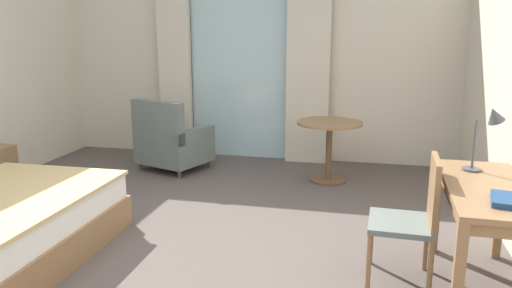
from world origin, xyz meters
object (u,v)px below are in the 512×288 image
object	(u,v)px
writing_desk	(487,200)
desk_lamp	(490,126)
round_cafe_table	(329,137)
desk_chair	(414,214)
armchair_by_window	(171,143)

from	to	relation	value
writing_desk	desk_lamp	world-z (taller)	desk_lamp
round_cafe_table	desk_chair	bearing A→B (deg)	-71.30
desk_lamp	writing_desk	bearing A→B (deg)	-98.31
desk_lamp	armchair_by_window	distance (m)	3.85
writing_desk	desk_lamp	bearing A→B (deg)	81.69
desk_lamp	desk_chair	bearing A→B (deg)	-146.01
writing_desk	armchair_by_window	xyz separation A→B (m)	(-3.18, 2.35, -0.30)
armchair_by_window	round_cafe_table	world-z (taller)	armchair_by_window
desk_lamp	armchair_by_window	xyz separation A→B (m)	(-3.23, 1.96, -0.73)
desk_lamp	round_cafe_table	xyz separation A→B (m)	(-1.26, 1.92, -0.55)
desk_chair	round_cafe_table	bearing A→B (deg)	108.70
writing_desk	armchair_by_window	distance (m)	3.96
armchair_by_window	round_cafe_table	bearing A→B (deg)	-0.98
desk_chair	round_cafe_table	size ratio (longest dim) A/B	1.20
writing_desk	armchair_by_window	bearing A→B (deg)	143.55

